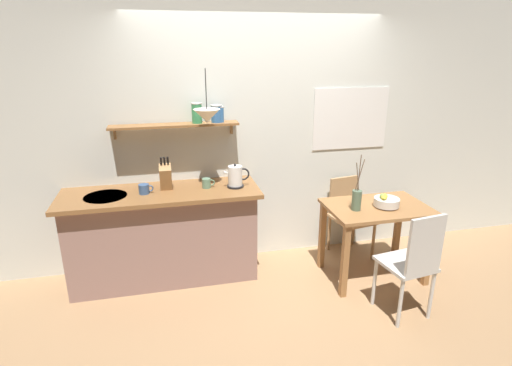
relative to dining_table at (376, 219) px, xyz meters
name	(u,v)px	position (x,y,z in m)	size (l,w,h in m)	color
ground_plane	(272,281)	(-1.01, 0.11, -0.62)	(14.00, 14.00, 0.00)	#A87F56
back_wall	(276,132)	(-0.80, 0.76, 0.73)	(6.80, 0.11, 2.70)	silver
kitchen_counter	(164,235)	(-2.01, 0.43, -0.15)	(1.83, 0.63, 0.92)	gray
wall_shelf	(190,120)	(-1.68, 0.60, 0.92)	(1.20, 0.20, 0.32)	brown
dining_table	(376,219)	(0.00, 0.00, 0.00)	(0.96, 0.65, 0.75)	#9E6B3D
dining_chair_near	(413,261)	(-0.03, -0.67, -0.08)	(0.43, 0.45, 0.97)	silver
dining_chair_far	(348,213)	(-0.03, 0.52, -0.15)	(0.45, 0.48, 0.84)	tan
fruit_bowl	(386,201)	(0.06, -0.04, 0.19)	(0.24, 0.24, 0.13)	silver
twig_vase	(357,199)	(-0.24, -0.04, 0.24)	(0.09, 0.09, 0.53)	#567056
electric_kettle	(236,177)	(-1.30, 0.37, 0.40)	(0.24, 0.16, 0.23)	black
knife_block	(166,176)	(-1.95, 0.45, 0.43)	(0.11, 0.19, 0.32)	tan
coffee_mug_by_sink	(144,189)	(-2.15, 0.38, 0.35)	(0.13, 0.09, 0.09)	#3D5B89
coffee_mug_spare	(207,183)	(-1.57, 0.41, 0.35)	(0.12, 0.08, 0.09)	slate
pendant_lamp	(207,116)	(-1.56, 0.34, 1.00)	(0.24, 0.24, 0.46)	black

